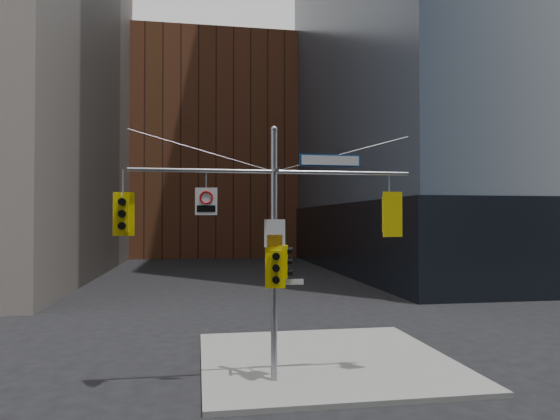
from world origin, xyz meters
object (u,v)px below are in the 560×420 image
object	(u,v)px
traffic_light_pole_side	(285,262)
regulatory_sign_arm	(206,200)
traffic_light_west_arm	(123,214)
traffic_light_east_arm	(389,214)
traffic_light_pole_front	(276,267)
street_sign_blade	(330,160)
signal_assembly	(274,228)

from	to	relation	value
traffic_light_pole_side	regulatory_sign_arm	world-z (taller)	regulatory_sign_arm
traffic_light_west_arm	traffic_light_east_arm	distance (m)	7.52
traffic_light_east_arm	traffic_light_pole_side	distance (m)	3.38
traffic_light_east_arm	regulatory_sign_arm	bearing A→B (deg)	-8.95
traffic_light_pole_front	street_sign_blade	bearing A→B (deg)	14.92
signal_assembly	traffic_light_east_arm	distance (m)	3.44
signal_assembly	regulatory_sign_arm	distance (m)	2.04
regulatory_sign_arm	traffic_light_pole_side	bearing A→B (deg)	6.64
street_sign_blade	regulatory_sign_arm	world-z (taller)	street_sign_blade
traffic_light_west_arm	regulatory_sign_arm	world-z (taller)	regulatory_sign_arm
street_sign_blade	signal_assembly	bearing A→B (deg)	179.45
traffic_light_pole_front	regulatory_sign_arm	bearing A→B (deg)	178.11
traffic_light_pole_side	traffic_light_pole_front	bearing A→B (deg)	144.12
signal_assembly	street_sign_blade	xyz separation A→B (m)	(1.64, 0.00, 1.93)
street_sign_blade	traffic_light_east_arm	bearing A→B (deg)	-0.74
traffic_light_pole_front	traffic_light_pole_side	bearing A→B (deg)	45.39
traffic_light_west_arm	regulatory_sign_arm	size ratio (longest dim) A/B	1.57
regulatory_sign_arm	traffic_light_east_arm	bearing A→B (deg)	6.41
signal_assembly	traffic_light_west_arm	world-z (taller)	signal_assembly
traffic_light_east_arm	regulatory_sign_arm	distance (m)	5.33
signal_assembly	traffic_light_pole_front	world-z (taller)	signal_assembly
traffic_light_east_arm	traffic_light_pole_front	bearing A→B (deg)	-4.69
traffic_light_pole_front	street_sign_blade	world-z (taller)	street_sign_blade
traffic_light_east_arm	traffic_light_pole_front	size ratio (longest dim) A/B	1.10
signal_assembly	traffic_light_pole_front	distance (m)	1.12
traffic_light_east_arm	regulatory_sign_arm	size ratio (longest dim) A/B	1.73
traffic_light_east_arm	traffic_light_pole_side	size ratio (longest dim) A/B	1.42
regulatory_sign_arm	traffic_light_pole_front	bearing A→B (deg)	-1.24
street_sign_blade	traffic_light_west_arm	bearing A→B (deg)	179.24
signal_assembly	traffic_light_pole_front	bearing A→B (deg)	-89.88
traffic_light_east_arm	traffic_light_west_arm	bearing A→B (deg)	-9.27
traffic_light_pole_front	regulatory_sign_arm	distance (m)	2.66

